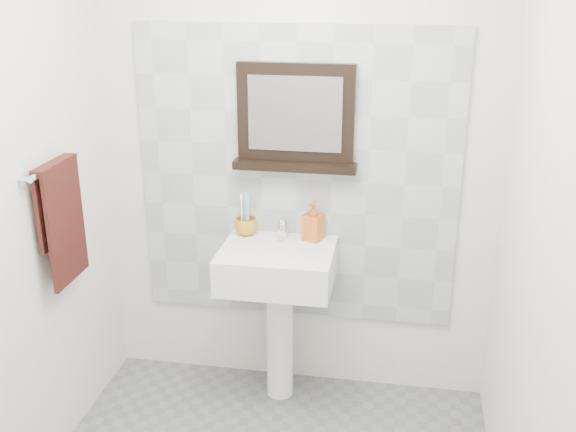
% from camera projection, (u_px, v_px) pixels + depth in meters
% --- Properties ---
extents(back_wall, '(2.00, 0.01, 2.50)m').
position_uv_depth(back_wall, '(297.00, 159.00, 3.34)').
color(back_wall, silver).
rests_on(back_wall, ground).
extents(right_wall, '(0.01, 2.20, 2.50)m').
position_uv_depth(right_wall, '(549.00, 263.00, 2.16)').
color(right_wall, silver).
rests_on(right_wall, ground).
extents(splashback, '(1.60, 0.02, 1.50)m').
position_uv_depth(splashback, '(296.00, 179.00, 3.36)').
color(splashback, '#A5AEB3').
rests_on(splashback, back_wall).
extents(pedestal_sink, '(0.55, 0.44, 0.96)m').
position_uv_depth(pedestal_sink, '(278.00, 282.00, 3.34)').
color(pedestal_sink, white).
rests_on(pedestal_sink, ground).
extents(toothbrush_cup, '(0.12, 0.12, 0.09)m').
position_uv_depth(toothbrush_cup, '(246.00, 226.00, 3.42)').
color(toothbrush_cup, '#BA7C15').
rests_on(toothbrush_cup, pedestal_sink).
extents(toothbrushes, '(0.05, 0.04, 0.21)m').
position_uv_depth(toothbrushes, '(245.00, 212.00, 3.40)').
color(toothbrushes, white).
rests_on(toothbrushes, toothbrush_cup).
extents(soap_dispenser, '(0.11, 0.11, 0.20)m').
position_uv_depth(soap_dispenser, '(313.00, 221.00, 3.34)').
color(soap_dispenser, red).
rests_on(soap_dispenser, pedestal_sink).
extents(framed_mirror, '(0.60, 0.11, 0.51)m').
position_uv_depth(framed_mirror, '(296.00, 120.00, 3.23)').
color(framed_mirror, black).
rests_on(framed_mirror, back_wall).
extents(towel_bar, '(0.07, 0.40, 0.03)m').
position_uv_depth(towel_bar, '(54.00, 166.00, 2.87)').
color(towel_bar, silver).
rests_on(towel_bar, left_wall).
extents(hand_towel, '(0.06, 0.30, 0.55)m').
position_uv_depth(hand_towel, '(61.00, 213.00, 2.94)').
color(hand_towel, black).
rests_on(hand_towel, towel_bar).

